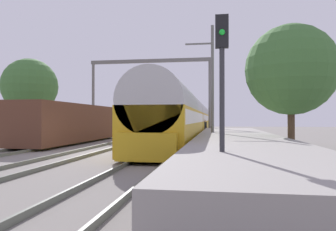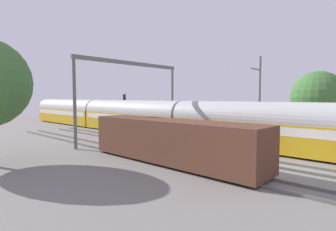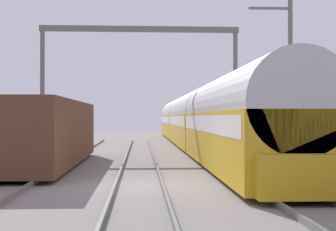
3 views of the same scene
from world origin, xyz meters
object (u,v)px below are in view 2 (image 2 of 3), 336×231
at_px(freight_car, 172,141).
at_px(catenary_gantry, 131,84).
at_px(passenger_train, 131,116).
at_px(person_crossing, 168,126).
at_px(railway_signal_far, 124,106).

bearing_deg(freight_car, catenary_gantry, 65.98).
xyz_separation_m(passenger_train, person_crossing, (1.46, -4.94, -0.94)).
xyz_separation_m(person_crossing, catenary_gantry, (-5.49, -0.15, 4.60)).
bearing_deg(freight_car, person_crossing, 44.01).
distance_m(passenger_train, catenary_gantry, 7.45).
bearing_deg(catenary_gantry, person_crossing, 1.52).
distance_m(person_crossing, railway_signal_far, 8.92).
xyz_separation_m(freight_car, railway_signal_far, (9.99, 17.88, 1.61)).
height_order(person_crossing, catenary_gantry, catenary_gantry).
xyz_separation_m(passenger_train, catenary_gantry, (-4.04, -5.09, 3.66)).
distance_m(passenger_train, person_crossing, 5.24).
bearing_deg(person_crossing, catenary_gantry, -21.43).
relative_size(passenger_train, freight_car, 3.78).
relative_size(freight_car, catenary_gantry, 1.04).
bearing_deg(person_crossing, railway_signal_far, -116.00).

